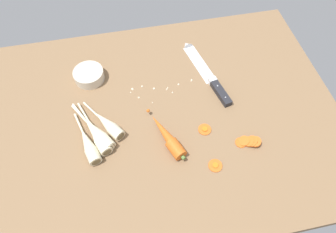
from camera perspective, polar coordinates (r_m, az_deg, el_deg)
The scene contains 13 objects.
ground_plane at distance 102.69cm, azimuth -0.22°, elevation -0.12°, with size 120.00×90.00×4.00cm, color brown.
chefs_knife at distance 113.05cm, azimuth 7.19°, elevation 8.92°, with size 10.90×34.60×4.18cm.
whole_carrot at distance 94.01cm, azimuth -0.02°, elevation -4.04°, with size 10.38×20.62×4.20cm.
parsnip_front at distance 97.66cm, azimuth -13.64°, elevation -3.10°, with size 13.75×20.50×4.00cm.
parsnip_mid_left at distance 96.17cm, azimuth -15.25°, elevation -5.40°, with size 8.34×20.38×4.00cm.
parsnip_mid_right at distance 97.30cm, azimuth -13.71°, elevation -3.49°, with size 10.57×22.17×4.00cm.
parsnip_back at distance 98.52cm, azimuth -11.65°, elevation -1.52°, with size 13.21×17.85×4.00cm.
parsnip_outer at distance 97.63cm, azimuth -13.83°, elevation -3.21°, with size 12.90×21.63×4.00cm.
carrot_slice_stack at distance 98.16cm, azimuth 15.41°, elevation -4.75°, with size 8.05×5.00×2.90cm.
carrot_slice_stray_near at distance 92.85cm, azimuth 9.23°, elevation -9.40°, with size 4.37×4.37×0.70cm.
carrot_slice_stray_mid at distance 98.21cm, azimuth 7.19°, elevation -2.48°, with size 4.36×4.36×0.70cm.
prep_bowl at distance 112.61cm, azimuth -15.19°, elevation 7.84°, with size 11.00×11.00×4.00cm.
mince_crumbs at distance 107.31cm, azimuth -2.56°, elevation 5.60°, with size 23.73×8.51×0.86cm.
Camera 1 is at (-10.59, -53.78, 84.84)cm, focal length 31.21 mm.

